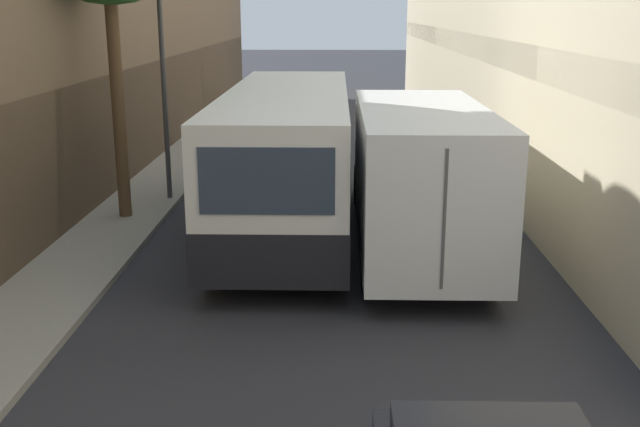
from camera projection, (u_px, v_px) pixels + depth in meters
The scene contains 6 objects.
ground_plane at pixel (326, 236), 15.86m from camera, with size 150.00×150.00×0.00m, color #2B2B30.
sidewalk_left at pixel (112, 232), 15.94m from camera, with size 1.78×60.00×0.12m.
building_left_shopfront at pixel (2, 68), 15.08m from camera, with size 2.40×60.00×7.70m.
bus at pixel (288, 156), 16.09m from camera, with size 2.54×9.91×3.00m.
box_truck at pixel (416, 169), 14.88m from camera, with size 2.31×8.60×2.92m.
panel_van at pixel (303, 117), 25.47m from camera, with size 1.85×4.54×1.98m.
Camera 1 is at (0.22, -0.17, 4.65)m, focal length 42.00 mm.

